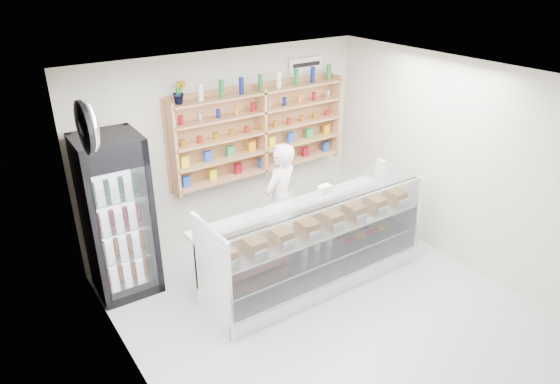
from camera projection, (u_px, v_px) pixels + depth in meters
room at (338, 212)px, 5.45m from camera, size 5.00×5.00×5.00m
display_counter at (313, 257)px, 6.54m from camera, size 2.99×0.89×1.30m
shop_worker at (280, 201)px, 6.97m from camera, size 0.71×0.59×1.68m
drinks_cooler at (118, 217)px, 6.11m from camera, size 0.77×0.75×2.08m
wall_shelving at (261, 131)px, 7.37m from camera, size 2.84×0.28×1.33m
potted_plant at (179, 92)px, 6.41m from camera, size 0.22×0.20×0.32m
security_mirror at (89, 127)px, 4.79m from camera, size 0.15×0.50×0.50m
wall_sign at (306, 64)px, 7.56m from camera, size 0.62×0.03×0.20m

